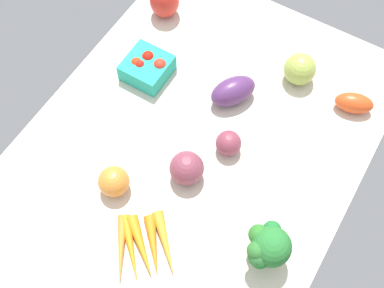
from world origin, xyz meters
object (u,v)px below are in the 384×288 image
(broccoli_head, at_px, (267,247))
(red_onion_center, at_px, (228,143))
(carrot_bunch, at_px, (144,247))
(bell_pepper_red, at_px, (164,1))
(red_onion_near_basket, at_px, (187,168))
(berry_basket, at_px, (147,67))
(eggplant, at_px, (233,91))
(roma_tomato, at_px, (354,103))
(heirloom_tomato_green, at_px, (300,69))
(heirloom_tomato_orange, at_px, (114,182))

(broccoli_head, height_order, red_onion_center, broccoli_head)
(carrot_bunch, bearing_deg, bell_pepper_red, -151.41)
(red_onion_near_basket, distance_m, red_onion_center, 0.12)
(red_onion_center, xyz_separation_m, bell_pepper_red, (-0.28, -0.36, 0.02))
(berry_basket, distance_m, eggplant, 0.23)
(carrot_bunch, bearing_deg, roma_tomato, 156.54)
(berry_basket, bearing_deg, red_onion_center, 73.00)
(red_onion_center, distance_m, bell_pepper_red, 0.46)
(heirloom_tomato_green, bearing_deg, red_onion_center, -11.01)
(carrot_bunch, bearing_deg, heirloom_tomato_orange, -122.19)
(eggplant, bearing_deg, roma_tomato, -32.11)
(red_onion_near_basket, relative_size, eggplant, 0.67)
(roma_tomato, height_order, carrot_bunch, roma_tomato)
(heirloom_tomato_orange, relative_size, broccoli_head, 0.62)
(roma_tomato, height_order, heirloom_tomato_green, heirloom_tomato_green)
(carrot_bunch, bearing_deg, berry_basket, -147.63)
(red_onion_near_basket, distance_m, eggplant, 0.24)
(red_onion_near_basket, bearing_deg, carrot_bunch, 3.45)
(eggplant, bearing_deg, heirloom_tomato_orange, -164.98)
(roma_tomato, height_order, red_onion_center, red_onion_center)
(broccoli_head, height_order, red_onion_near_basket, broccoli_head)
(red_onion_center, bearing_deg, red_onion_near_basket, -23.68)
(heirloom_tomato_orange, relative_size, red_onion_near_basket, 0.90)
(broccoli_head, relative_size, red_onion_center, 1.90)
(red_onion_near_basket, xyz_separation_m, red_onion_center, (-0.11, 0.05, -0.01))
(red_onion_near_basket, relative_size, bell_pepper_red, 0.80)
(heirloom_tomato_orange, relative_size, eggplant, 0.60)
(broccoli_head, distance_m, carrot_bunch, 0.26)
(heirloom_tomato_orange, bearing_deg, carrot_bunch, 57.81)
(roma_tomato, xyz_separation_m, bell_pepper_red, (-0.02, -0.57, 0.02))
(heirloom_tomato_orange, height_order, eggplant, heirloom_tomato_orange)
(broccoli_head, xyz_separation_m, heirloom_tomato_green, (-0.46, -0.14, -0.03))
(red_onion_near_basket, height_order, bell_pepper_red, bell_pepper_red)
(berry_basket, height_order, eggplant, eggplant)
(heirloom_tomato_green, bearing_deg, red_onion_near_basket, -14.81)
(heirloom_tomato_orange, xyz_separation_m, broccoli_head, (-0.03, 0.36, 0.04))
(berry_basket, bearing_deg, heirloom_tomato_orange, 20.24)
(broccoli_head, bearing_deg, berry_basket, -120.04)
(heirloom_tomato_green, bearing_deg, eggplant, -38.91)
(berry_basket, bearing_deg, heirloom_tomato_green, 118.76)
(broccoli_head, distance_m, heirloom_tomato_green, 0.48)
(red_onion_near_basket, xyz_separation_m, bell_pepper_red, (-0.39, -0.31, 0.01))
(heirloom_tomato_orange, bearing_deg, red_onion_center, 142.05)
(roma_tomato, bearing_deg, eggplant, -173.06)
(berry_basket, relative_size, broccoli_head, 0.94)
(bell_pepper_red, bearing_deg, berry_basket, 20.19)
(berry_basket, distance_m, bell_pepper_red, 0.21)
(heirloom_tomato_orange, distance_m, carrot_bunch, 0.16)
(heirloom_tomato_green, bearing_deg, berry_basket, -61.24)
(berry_basket, xyz_separation_m, heirloom_tomato_orange, (0.31, 0.11, 0.01))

